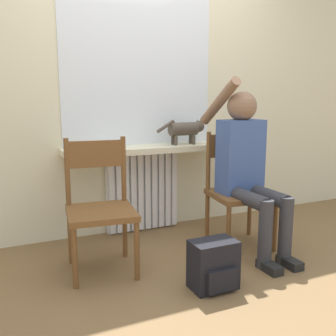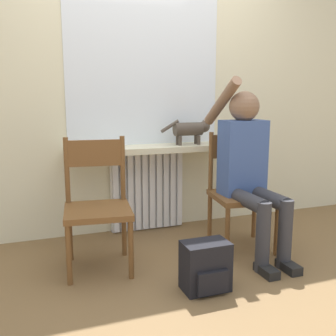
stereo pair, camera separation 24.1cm
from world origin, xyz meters
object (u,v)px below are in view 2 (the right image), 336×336
cat (191,129)px  backpack (205,267)px  person (249,164)px  chair_left (97,204)px  chair_right (240,190)px

cat → backpack: cat is taller
person → backpack: bearing=-141.2°
chair_left → person: 1.16m
chair_right → person: bearing=-85.4°
chair_left → person: size_ratio=0.68×
person → cat: size_ratio=2.92×
person → cat: (-0.20, 0.63, 0.22)m
backpack → person: bearing=38.8°
person → backpack: 0.91m
chair_left → chair_right: bearing=7.2°
chair_left → backpack: (0.56, -0.58, -0.31)m
person → cat: 0.70m
chair_right → cat: size_ratio=1.99×
chair_right → backpack: bearing=-127.7°
chair_left → cat: bearing=36.2°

